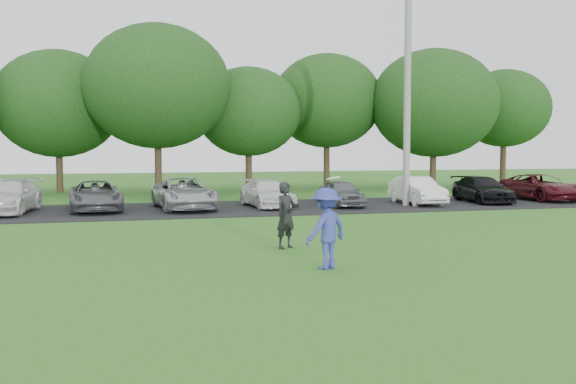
% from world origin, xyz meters
% --- Properties ---
extents(ground, '(100.00, 100.00, 0.00)m').
position_xyz_m(ground, '(0.00, 0.00, 0.00)').
color(ground, '#346F1F').
rests_on(ground, ground).
extents(parking_lot, '(32.00, 6.50, 0.03)m').
position_xyz_m(parking_lot, '(0.00, 13.00, 0.01)').
color(parking_lot, black).
rests_on(parking_lot, ground).
extents(utility_pole, '(0.28, 0.28, 9.63)m').
position_xyz_m(utility_pole, '(7.34, 12.19, 4.81)').
color(utility_pole, gray).
rests_on(utility_pole, ground).
extents(frisbee_player, '(1.20, 1.03, 1.85)m').
position_xyz_m(frisbee_player, '(-0.11, 0.20, 0.81)').
color(frisbee_player, '#3941A2').
rests_on(frisbee_player, ground).
extents(camera_bystander, '(0.69, 0.62, 1.58)m').
position_xyz_m(camera_bystander, '(-0.21, 2.89, 0.79)').
color(camera_bystander, black).
rests_on(camera_bystander, ground).
extents(parked_cars, '(30.65, 4.60, 1.21)m').
position_xyz_m(parked_cars, '(0.36, 13.01, 0.60)').
color(parked_cars, white).
rests_on(parked_cars, parking_lot).
extents(tree_row, '(42.39, 9.85, 8.64)m').
position_xyz_m(tree_row, '(1.51, 22.76, 4.91)').
color(tree_row, '#38281C').
rests_on(tree_row, ground).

